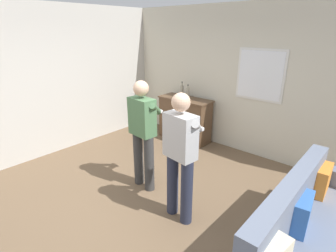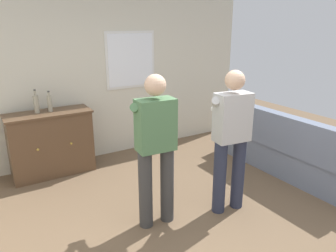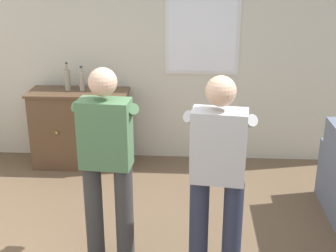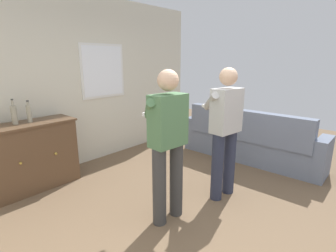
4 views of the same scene
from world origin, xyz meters
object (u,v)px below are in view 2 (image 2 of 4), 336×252
Objects in this scene: sideboard_cabinet at (51,143)px; person_standing_right at (231,135)px; person_standing_left at (155,144)px; bottle_wine_green at (36,104)px; couch at (287,151)px; bottle_liquor_amber at (50,103)px.

sideboard_cabinet is 0.70× the size of person_standing_right.
person_standing_left and person_standing_right have the same top height.
bottle_wine_green is at bearing 161.48° from sideboard_cabinet.
couch is 1.53m from person_standing_right.
person_standing_right reaches higher than bottle_liquor_amber.
person_standing_right is (-1.38, -0.28, 0.58)m from couch.
sideboard_cabinet is 3.53× the size of bottle_wine_green.
person_standing_left is at bearing 167.10° from person_standing_right.
sideboard_cabinet is (-2.94, 1.81, 0.12)m from couch.
couch is 1.48× the size of person_standing_right.
couch is at bearing -31.66° from sideboard_cabinet.
bottle_wine_green is (-3.07, 1.86, 0.72)m from couch.
bottle_wine_green is at bearing 148.84° from couch.
person_standing_left is at bearing -67.11° from bottle_wine_green.
bottle_liquor_amber is at bearing 108.49° from person_standing_left.
person_standing_left is 1.00× the size of person_standing_right.
person_standing_right reaches higher than sideboard_cabinet.
couch is 2.33m from person_standing_left.
bottle_wine_green is at bearing 128.33° from person_standing_right.
person_standing_left is (0.64, -1.91, -0.13)m from bottle_liquor_amber.
person_standing_right is at bearing -54.45° from bottle_liquor_amber.
bottle_wine_green is at bearing 112.89° from person_standing_left.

